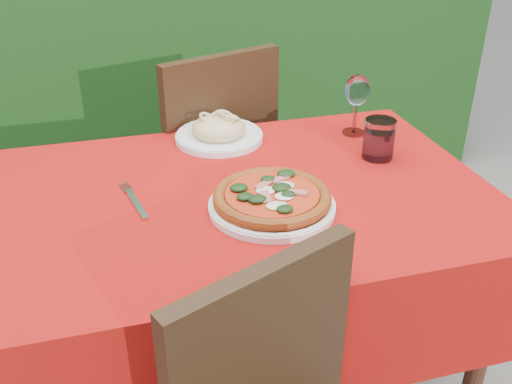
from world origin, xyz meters
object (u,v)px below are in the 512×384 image
object	(u,v)px
pasta_plate	(219,132)
water_glass	(379,141)
chair_far	(208,160)
wine_glass	(357,93)
fork	(137,204)
pizza_plate	(272,200)

from	to	relation	value
pasta_plate	water_glass	bearing A→B (deg)	-30.54
chair_far	wine_glass	xyz separation A→B (m)	(0.40, -0.34, 0.33)
chair_far	fork	distance (m)	0.71
wine_glass	fork	world-z (taller)	wine_glass
chair_far	pizza_plate	world-z (taller)	chair_far
pasta_plate	wine_glass	size ratio (longest dim) A/B	1.40
pizza_plate	pasta_plate	world-z (taller)	pasta_plate
pizza_plate	wine_glass	bearing A→B (deg)	44.74
pasta_plate	fork	distance (m)	0.43
chair_far	water_glass	size ratio (longest dim) A/B	8.41
fork	wine_glass	bearing A→B (deg)	9.99
chair_far	pasta_plate	distance (m)	0.36
water_glass	fork	world-z (taller)	water_glass
pasta_plate	wine_glass	distance (m)	0.43
pasta_plate	wine_glass	bearing A→B (deg)	-8.48
pizza_plate	water_glass	distance (m)	0.42
wine_glass	chair_far	bearing A→B (deg)	139.50
pizza_plate	water_glass	world-z (taller)	water_glass
water_glass	chair_far	bearing A→B (deg)	127.08
pizza_plate	pasta_plate	bearing A→B (deg)	94.53
pizza_plate	pasta_plate	xyz separation A→B (m)	(-0.03, 0.44, 0.00)
water_glass	wine_glass	xyz separation A→B (m)	(0.01, 0.18, 0.08)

